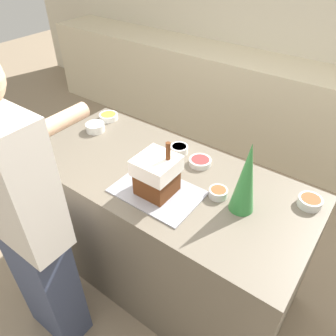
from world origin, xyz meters
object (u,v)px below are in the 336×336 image
(baking_tray, at_px, (157,192))
(candy_bowl_near_tray_left, at_px, (179,149))
(person, at_px, (27,225))
(candy_bowl_beside_tree, at_px, (310,202))
(candy_bowl_behind_tray, at_px, (109,116))
(candy_bowl_far_right, at_px, (200,162))
(gingerbread_house, at_px, (157,174))
(decorative_tree, at_px, (246,178))
(candy_bowl_far_left, at_px, (95,127))
(candy_bowl_front_corner, at_px, (218,193))

(baking_tray, bearing_deg, candy_bowl_near_tray_left, 107.21)
(person, bearing_deg, candy_bowl_beside_tree, 40.99)
(candy_bowl_behind_tray, distance_m, candy_bowl_far_right, 0.81)
(candy_bowl_beside_tree, xyz_separation_m, person, (-1.04, -0.90, -0.05))
(gingerbread_house, relative_size, person, 0.17)
(decorative_tree, relative_size, candy_bowl_beside_tree, 3.27)
(decorative_tree, xyz_separation_m, person, (-0.78, -0.69, -0.21))
(decorative_tree, distance_m, candy_bowl_far_left, 1.13)
(candy_bowl_beside_tree, bearing_deg, candy_bowl_front_corner, -152.16)
(person, bearing_deg, candy_bowl_far_left, 113.55)
(baking_tray, distance_m, person, 0.65)
(decorative_tree, distance_m, candy_bowl_near_tray_left, 0.58)
(candy_bowl_far_right, bearing_deg, candy_bowl_beside_tree, 2.94)
(decorative_tree, bearing_deg, baking_tray, -159.42)
(candy_bowl_far_right, distance_m, person, 0.97)
(candy_bowl_far_left, distance_m, candy_bowl_beside_tree, 1.39)
(gingerbread_house, relative_size, candy_bowl_behind_tray, 2.32)
(candy_bowl_beside_tree, height_order, candy_bowl_far_right, candy_bowl_beside_tree)
(gingerbread_house, distance_m, candy_bowl_behind_tray, 0.87)
(candy_bowl_front_corner, bearing_deg, person, -132.79)
(gingerbread_house, bearing_deg, candy_bowl_behind_tray, 151.39)
(candy_bowl_front_corner, distance_m, person, 0.95)
(baking_tray, xyz_separation_m, candy_bowl_front_corner, (0.27, 0.16, 0.02))
(candy_bowl_far_right, bearing_deg, baking_tray, -98.61)
(candy_bowl_near_tray_left, height_order, candy_bowl_beside_tree, candy_bowl_near_tray_left)
(gingerbread_house, height_order, candy_bowl_behind_tray, gingerbread_house)
(candy_bowl_far_right, bearing_deg, candy_bowl_behind_tray, 174.82)
(gingerbread_house, xyz_separation_m, candy_bowl_far_left, (-0.71, 0.24, -0.09))
(candy_bowl_near_tray_left, height_order, candy_bowl_behind_tray, candy_bowl_near_tray_left)
(baking_tray, height_order, candy_bowl_far_right, candy_bowl_far_right)
(gingerbread_house, distance_m, candy_bowl_beside_tree, 0.77)
(candy_bowl_near_tray_left, xyz_separation_m, candy_bowl_front_corner, (0.38, -0.20, -0.00))
(gingerbread_house, bearing_deg, person, -124.93)
(candy_bowl_behind_tray, bearing_deg, gingerbread_house, -28.61)
(candy_bowl_front_corner, bearing_deg, candy_bowl_beside_tree, 27.84)
(candy_bowl_near_tray_left, xyz_separation_m, candy_bowl_far_right, (0.16, -0.02, -0.01))
(candy_bowl_behind_tray, bearing_deg, decorative_tree, -12.68)
(candy_bowl_beside_tree, relative_size, candy_bowl_far_right, 0.90)
(gingerbread_house, relative_size, candy_bowl_near_tray_left, 2.82)
(candy_bowl_far_left, height_order, candy_bowl_far_right, candy_bowl_far_left)
(candy_bowl_far_left, relative_size, candy_bowl_far_right, 0.96)
(candy_bowl_near_tray_left, bearing_deg, person, -106.22)
(candy_bowl_far_left, relative_size, person, 0.07)
(candy_bowl_beside_tree, distance_m, person, 1.38)
(baking_tray, bearing_deg, candy_bowl_behind_tray, 151.36)
(candy_bowl_front_corner, bearing_deg, candy_bowl_behind_tray, 166.19)
(gingerbread_house, bearing_deg, baking_tray, -147.14)
(candy_bowl_beside_tree, bearing_deg, candy_bowl_near_tray_left, -179.33)
(candy_bowl_far_left, xyz_separation_m, person, (0.34, -0.78, -0.05))
(candy_bowl_beside_tree, relative_size, candy_bowl_front_corner, 1.21)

